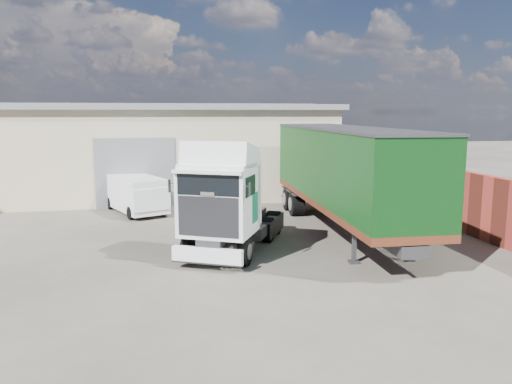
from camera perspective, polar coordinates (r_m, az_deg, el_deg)
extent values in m
plane|color=black|center=(16.69, -7.92, -7.98)|extent=(120.00, 120.00, 0.00)
cube|color=#B6AA8C|center=(32.45, -20.27, 4.35)|extent=(30.00, 12.00, 5.00)
cube|color=slate|center=(32.37, -20.53, 9.02)|extent=(30.60, 12.60, 0.30)
cube|color=slate|center=(26.13, -13.59, 2.09)|extent=(4.00, 0.08, 3.60)
cube|color=slate|center=(32.37, -20.55, 9.38)|extent=(30.60, 0.40, 0.15)
cube|color=maroon|center=(25.40, 18.06, 0.45)|extent=(0.35, 26.00, 2.50)
cylinder|color=black|center=(16.36, -4.54, -6.53)|extent=(2.39, 1.82, 0.95)
cylinder|color=black|center=(19.24, -1.38, -4.12)|extent=(2.43, 1.84, 0.95)
cylinder|color=black|center=(20.42, -0.38, -3.35)|extent=(2.43, 1.84, 0.95)
cube|color=#2D2D30|center=(18.25, -2.27, -3.79)|extent=(3.33, 5.65, 0.27)
cube|color=silver|center=(15.59, -5.60, -7.27)|extent=(2.14, 1.21, 0.49)
cube|color=silver|center=(16.30, -4.24, -0.96)|extent=(2.91, 2.83, 2.19)
cube|color=black|center=(15.42, -5.49, -2.83)|extent=(1.79, 0.92, 1.25)
cube|color=black|center=(15.26, -5.53, 0.80)|extent=(1.83, 0.93, 0.67)
cube|color=silver|center=(16.29, -4.09, 4.03)|extent=(2.76, 2.53, 1.10)
cube|color=#0C5740|center=(17.07, -7.38, -1.39)|extent=(0.31, 0.61, 0.98)
cube|color=#0C5740|center=(16.35, -0.09, -1.78)|extent=(0.31, 0.61, 0.98)
cylinder|color=#2D2D30|center=(19.30, -1.24, -2.51)|extent=(1.32, 1.32, 0.11)
cube|color=#2D2D30|center=(16.61, 11.16, -6.04)|extent=(0.33, 0.33, 1.18)
cube|color=#2D2D30|center=(17.34, 17.19, -5.63)|extent=(0.33, 0.33, 1.18)
cylinder|color=black|center=(24.72, 6.72, -1.00)|extent=(2.77, 1.24, 1.13)
cube|color=#2D2D30|center=(20.57, 9.91, -2.00)|extent=(1.38, 12.86, 0.37)
cube|color=#552613|center=(20.51, 9.94, -1.03)|extent=(3.20, 12.93, 0.26)
cube|color=black|center=(20.30, 10.06, 3.19)|extent=(3.20, 12.93, 2.78)
cube|color=#2D2D30|center=(20.21, 10.17, 7.17)|extent=(3.26, 13.00, 0.09)
cylinder|color=black|center=(23.85, -12.30, -2.14)|extent=(1.90, 1.27, 0.62)
cylinder|color=black|center=(26.62, -14.69, -1.07)|extent=(1.90, 1.27, 0.62)
cube|color=silver|center=(25.11, -13.62, -0.07)|extent=(3.32, 4.66, 1.59)
cube|color=silver|center=(23.48, -12.10, -0.76)|extent=(1.92, 1.45, 1.03)
cube|color=black|center=(23.57, -12.31, 0.54)|extent=(1.54, 0.71, 0.56)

